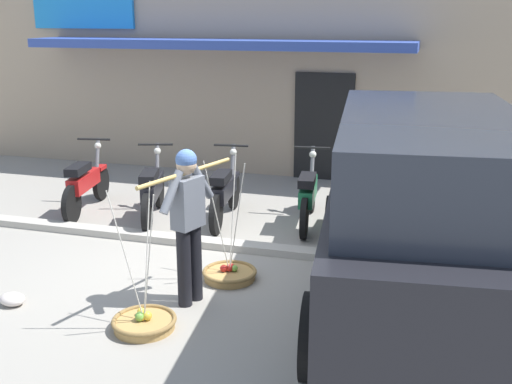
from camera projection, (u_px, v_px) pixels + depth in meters
name	position (u px, v px, depth m)	size (l,w,h in m)	color
ground_plane	(203.00, 268.00, 7.49)	(90.00, 90.00, 0.00)	gray
sidewalk_curb	(222.00, 244.00, 8.12)	(20.00, 0.24, 0.10)	#AEA89C
fruit_vendor	(188.00, 217.00, 6.33)	(0.47, 1.37, 1.70)	black
fruit_basket_left_side	(144.00, 322.00, 6.01)	(0.65, 0.65, 1.45)	#B2894C
fruit_basket_right_side	(230.00, 273.00, 7.15)	(0.65, 0.65, 1.45)	#B2894C
motorcycle_nearest_shop	(86.00, 184.00, 9.54)	(0.55, 1.81, 1.09)	black
motorcycle_second_in_row	(153.00, 191.00, 9.14)	(0.70, 1.76, 1.09)	black
motorcycle_third_in_row	(225.00, 192.00, 9.07)	(0.54, 1.82, 1.09)	black
motorcycle_end_of_row	(308.00, 195.00, 8.92)	(0.54, 1.82, 1.09)	black
parked_truck	(426.00, 209.00, 6.09)	(2.54, 4.97, 2.10)	black
storefront_building	(260.00, 56.00, 13.82)	(13.00, 6.00, 4.20)	tan
plastic_litter_bag	(12.00, 299.00, 6.50)	(0.28, 0.22, 0.14)	silver
wooden_crate	(344.00, 215.00, 8.99)	(0.44, 0.36, 0.32)	olive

